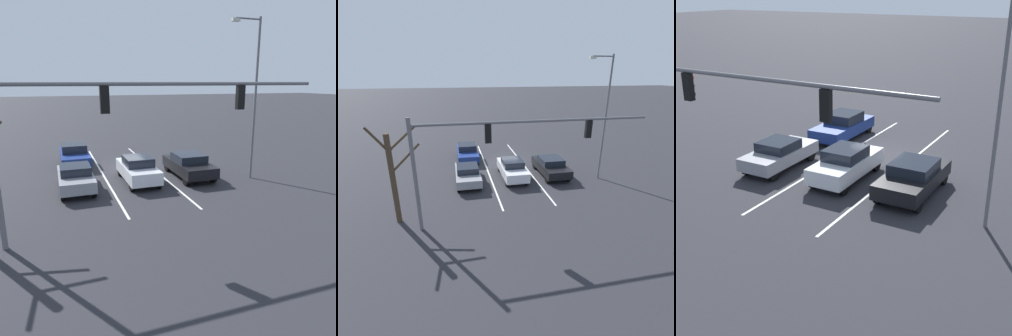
{
  "view_description": "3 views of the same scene",
  "coord_description": "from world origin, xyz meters",
  "views": [
    {
      "loc": [
        4.5,
        21.86,
        5.74
      ],
      "look_at": [
        -0.88,
        6.72,
        1.48
      ],
      "focal_mm": 35.0,
      "sensor_mm": 36.0,
      "label": 1
    },
    {
      "loc": [
        4.39,
        22.9,
        8.07
      ],
      "look_at": [
        0.71,
        4.97,
        1.26
      ],
      "focal_mm": 28.0,
      "sensor_mm": 36.0,
      "label": 2
    },
    {
      "loc": [
        -9.69,
        21.24,
        8.29
      ],
      "look_at": [
        -1.29,
        6.33,
        1.62
      ],
      "focal_mm": 50.0,
      "sensor_mm": 36.0,
      "label": 3
    }
  ],
  "objects": [
    {
      "name": "car_gray_rightlane_front",
      "position": [
        3.53,
        4.14,
        0.73
      ],
      "size": [
        1.79,
        4.25,
        1.39
      ],
      "color": "gray",
      "rests_on": "ground_plane"
    },
    {
      "name": "car_black_leftlane_front",
      "position": [
        -3.26,
        3.84,
        0.77
      ],
      "size": [
        1.95,
        4.43,
        1.45
      ],
      "color": "black",
      "rests_on": "ground_plane"
    },
    {
      "name": "traffic_signal_gantry",
      "position": [
        2.35,
        10.05,
        4.55
      ],
      "size": [
        12.67,
        0.37,
        6.04
      ],
      "color": "slate",
      "rests_on": "ground_plane"
    },
    {
      "name": "car_navy_rightlane_second",
      "position": [
        3.19,
        -1.51,
        0.75
      ],
      "size": [
        1.87,
        4.56,
        1.49
      ],
      "color": "navy",
      "rests_on": "ground_plane"
    },
    {
      "name": "ground_plane",
      "position": [
        0.0,
        0.0,
        0.0
      ],
      "size": [
        240.0,
        240.0,
        0.0
      ],
      "primitive_type": "plane",
      "color": "#28282D"
    },
    {
      "name": "lane_stripe_left_divider",
      "position": [
        -1.71,
        1.53,
        0.01
      ],
      "size": [
        0.12,
        15.07,
        0.01
      ],
      "primitive_type": "cube",
      "color": "silver",
      "rests_on": "ground_plane"
    },
    {
      "name": "car_white_midlane_front",
      "position": [
        -0.02,
        3.86,
        0.78
      ],
      "size": [
        1.75,
        4.34,
        1.53
      ],
      "color": "silver",
      "rests_on": "ground_plane"
    },
    {
      "name": "street_lamp_left_shoulder",
      "position": [
        -6.55,
        5.35,
        5.19
      ],
      "size": [
        1.83,
        0.24,
        9.16
      ],
      "color": "slate",
      "rests_on": "ground_plane"
    },
    {
      "name": "lane_stripe_center_divider",
      "position": [
        1.71,
        1.53,
        0.01
      ],
      "size": [
        0.12,
        15.07,
        0.01
      ],
      "primitive_type": "cube",
      "color": "silver",
      "rests_on": "ground_plane"
    }
  ]
}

